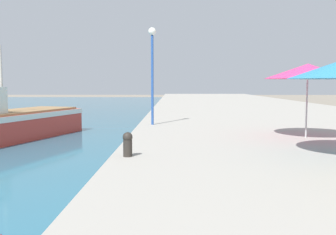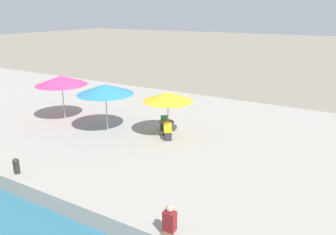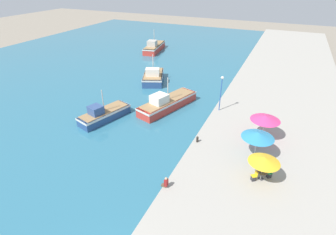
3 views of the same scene
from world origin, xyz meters
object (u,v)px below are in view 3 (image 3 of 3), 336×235
fishing_boat_mid (167,103)px  cafe_umbrella_pink (264,160)px  fishing_boat_distant (154,47)px  mooring_bollard (197,139)px  cafe_table (262,174)px  fishing_boat_far (153,76)px  cafe_chair_left (254,177)px  fishing_boat_near (104,114)px  person_at_quay (166,183)px  cafe_umbrella_striped (266,118)px  lamppost (221,88)px  cafe_umbrella_white (258,135)px  cafe_chair_right (269,174)px

fishing_boat_mid → cafe_umbrella_pink: 16.74m
fishing_boat_distant → mooring_bollard: bearing=-66.5°
cafe_umbrella_pink → cafe_table: (0.06, 0.13, -1.58)m
fishing_boat_far → cafe_chair_left: size_ratio=7.82×
fishing_boat_near → person_at_quay: fishing_boat_near is taller
cafe_umbrella_striped → mooring_bollard: (-6.00, -3.67, -2.03)m
cafe_umbrella_striped → lamppost: (-5.78, 4.26, 0.71)m
fishing_boat_distant → person_at_quay: (21.14, -39.24, 0.17)m
cafe_umbrella_pink → cafe_umbrella_white: (-0.98, 3.28, 0.21)m
cafe_chair_left → lamppost: (-5.99, 11.40, 2.77)m
cafe_chair_left → mooring_bollard: cafe_chair_left is taller
person_at_quay → cafe_umbrella_striped: bearing=60.2°
cafe_chair_right → fishing_boat_distant: bearing=177.5°
fishing_boat_distant → cafe_umbrella_striped: fishing_boat_distant is taller
fishing_boat_near → cafe_table: size_ratio=8.78×
fishing_boat_distant → cafe_table: (28.18, -35.02, 0.26)m
cafe_umbrella_pink → cafe_chair_right: bearing=46.1°
cafe_chair_right → person_at_quay: person_at_quay is taller
fishing_boat_mid → cafe_umbrella_white: size_ratio=3.19×
fishing_boat_near → cafe_table: fishing_boat_near is taller
cafe_table → lamppost: size_ratio=0.18×
fishing_boat_near → person_at_quay: bearing=-17.3°
fishing_boat_mid → person_at_quay: bearing=-47.8°
mooring_bollard → fishing_boat_distant: bearing=123.8°
fishing_boat_distant → cafe_chair_right: bearing=-60.6°
cafe_umbrella_pink → cafe_table: size_ratio=3.23×
person_at_quay → lamppost: 15.42m
fishing_boat_near → cafe_umbrella_pink: (19.16, -3.99, 2.00)m
fishing_boat_distant → person_at_quay: 44.57m
cafe_umbrella_white → lamppost: bearing=125.2°
fishing_boat_mid → mooring_bollard: fishing_boat_mid is taller
cafe_table → fishing_boat_mid: bearing=143.6°
mooring_bollard → cafe_umbrella_white: bearing=1.1°
fishing_boat_far → cafe_table: size_ratio=8.89×
cafe_chair_left → cafe_umbrella_pink: bearing=-96.6°
cafe_table → person_at_quay: (-7.04, -4.22, -0.09)m
fishing_boat_mid → lamppost: 7.47m
fishing_boat_distant → person_at_quay: size_ratio=9.52×
fishing_boat_far → mooring_bollard: (12.76, -14.78, 0.11)m
mooring_bollard → fishing_boat_near: bearing=176.2°
fishing_boat_mid → fishing_boat_far: size_ratio=1.36×
fishing_boat_far → mooring_bollard: size_ratio=10.88×
person_at_quay → mooring_bollard: bearing=88.0°
fishing_boat_far → cafe_table: (19.54, -17.82, 0.30)m
lamppost → cafe_umbrella_pink: bearing=-59.6°
cafe_umbrella_striped → mooring_bollard: 7.32m
fishing_boat_far → cafe_chair_right: 26.53m
fishing_boat_mid → fishing_boat_distant: bearing=138.4°
cafe_chair_left → cafe_table: bearing=-90.0°
cafe_umbrella_striped → lamppost: size_ratio=0.67×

